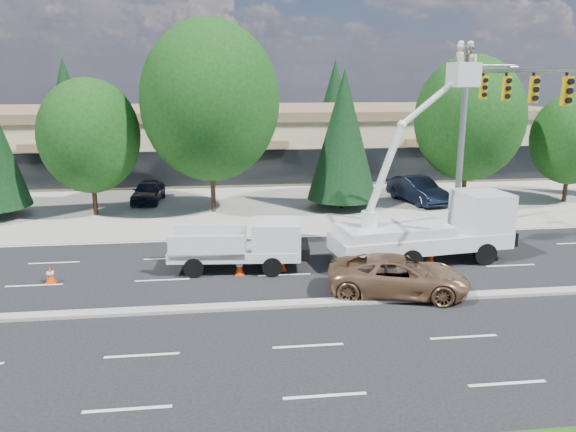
{
  "coord_description": "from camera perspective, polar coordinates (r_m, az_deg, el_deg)",
  "views": [
    {
      "loc": [
        -2.52,
        -18.77,
        8.05
      ],
      "look_at": [
        0.22,
        3.76,
        2.4
      ],
      "focal_mm": 35.0,
      "sensor_mm": 36.0,
      "label": 1
    }
  ],
  "objects": [
    {
      "name": "ground",
      "position": [
        20.58,
        0.66,
        -9.05
      ],
      "size": [
        140.0,
        140.0,
        0.0
      ],
      "primitive_type": "plane",
      "color": "black",
      "rests_on": "ground"
    },
    {
      "name": "concrete_apron",
      "position": [
        39.68,
        -3.16,
        2.26
      ],
      "size": [
        140.0,
        22.0,
        0.01
      ],
      "primitive_type": "cube",
      "color": "gray",
      "rests_on": "ground"
    },
    {
      "name": "road_median",
      "position": [
        20.56,
        0.66,
        -8.9
      ],
      "size": [
        120.0,
        0.55,
        0.12
      ],
      "primitive_type": "cube",
      "color": "gray",
      "rests_on": "ground"
    },
    {
      "name": "strip_mall",
      "position": [
        49.09,
        -4.0,
        7.85
      ],
      "size": [
        50.4,
        15.4,
        5.5
      ],
      "color": "tan",
      "rests_on": "ground"
    },
    {
      "name": "tree_front_c",
      "position": [
        34.75,
        -19.52,
        7.68
      ],
      "size": [
        5.8,
        5.8,
        8.05
      ],
      "color": "#332114",
      "rests_on": "ground"
    },
    {
      "name": "tree_front_d",
      "position": [
        33.8,
        -7.91,
        11.48
      ],
      "size": [
        8.19,
        8.19,
        11.36
      ],
      "color": "#332114",
      "rests_on": "ground"
    },
    {
      "name": "tree_front_e",
      "position": [
        34.77,
        5.64,
        8.2
      ],
      "size": [
        4.34,
        4.34,
        8.55
      ],
      "color": "#332114",
      "rests_on": "ground"
    },
    {
      "name": "tree_front_f",
      "position": [
        37.25,
        17.95,
        9.41
      ],
      "size": [
        6.79,
        6.79,
        9.41
      ],
      "color": "#332114",
      "rests_on": "ground"
    },
    {
      "name": "tree_front_g",
      "position": [
        40.78,
        26.84,
        6.98
      ],
      "size": [
        5.09,
        5.09,
        7.06
      ],
      "color": "#332114",
      "rests_on": "ground"
    },
    {
      "name": "tree_back_a",
      "position": [
        62.77,
        -21.6,
        10.61
      ],
      "size": [
        5.11,
        5.11,
        10.07
      ],
      "color": "#332114",
      "rests_on": "ground"
    },
    {
      "name": "tree_back_b",
      "position": [
        60.86,
        -8.49,
        11.05
      ],
      "size": [
        4.81,
        4.81,
        9.48
      ],
      "color": "#332114",
      "rests_on": "ground"
    },
    {
      "name": "tree_back_c",
      "position": [
        62.11,
        4.79,
        11.42
      ],
      "size": [
        5.04,
        5.04,
        9.93
      ],
      "color": "#332114",
      "rests_on": "ground"
    },
    {
      "name": "tree_back_d",
      "position": [
        65.6,
        15.29,
        10.85
      ],
      "size": [
        4.74,
        4.74,
        9.35
      ],
      "color": "#332114",
      "rests_on": "ground"
    },
    {
      "name": "signal_mast",
      "position": [
        28.77,
        19.2,
        9.25
      ],
      "size": [
        2.76,
        10.16,
        9.0
      ],
      "color": "gray",
      "rests_on": "ground"
    },
    {
      "name": "utility_pickup",
      "position": [
        24.05,
        -4.41,
        -3.43
      ],
      "size": [
        5.69,
        2.57,
        2.12
      ],
      "rotation": [
        0.0,
        0.0,
        -0.09
      ],
      "color": "silver",
      "rests_on": "ground"
    },
    {
      "name": "bucket_truck",
      "position": [
        25.61,
        14.65,
        -0.23
      ],
      "size": [
        8.2,
        3.46,
        9.49
      ],
      "rotation": [
        0.0,
        0.0,
        0.14
      ],
      "color": "silver",
      "rests_on": "ground"
    },
    {
      "name": "traffic_cone_a",
      "position": [
        24.49,
        -23.01,
        -5.53
      ],
      "size": [
        0.4,
        0.4,
        0.7
      ],
      "color": "#F13D07",
      "rests_on": "ground"
    },
    {
      "name": "traffic_cone_b",
      "position": [
        23.59,
        -4.95,
        -5.15
      ],
      "size": [
        0.4,
        0.4,
        0.7
      ],
      "color": "#F13D07",
      "rests_on": "ground"
    },
    {
      "name": "traffic_cone_c",
      "position": [
        23.98,
        -0.68,
        -4.77
      ],
      "size": [
        0.4,
        0.4,
        0.7
      ],
      "color": "#F13D07",
      "rests_on": "ground"
    },
    {
      "name": "traffic_cone_d",
      "position": [
        25.62,
        14.27,
        -3.98
      ],
      "size": [
        0.4,
        0.4,
        0.7
      ],
      "color": "#F13D07",
      "rests_on": "ground"
    },
    {
      "name": "minivan",
      "position": [
        21.72,
        11.14,
        -5.97
      ],
      "size": [
        5.73,
        3.65,
        1.47
      ],
      "primitive_type": "imported",
      "rotation": [
        0.0,
        0.0,
        1.33
      ],
      "color": "#8F6645",
      "rests_on": "ground"
    },
    {
      "name": "parked_car_west",
      "position": [
        38.06,
        -14.02,
        2.46
      ],
      "size": [
        2.11,
        4.38,
        1.44
      ],
      "primitive_type": "imported",
      "rotation": [
        0.0,
        0.0,
        -0.1
      ],
      "color": "black",
      "rests_on": "ground"
    },
    {
      "name": "parked_car_east",
      "position": [
        37.74,
        13.01,
        2.61
      ],
      "size": [
        2.91,
        5.36,
        1.68
      ],
      "primitive_type": "imported",
      "rotation": [
        0.0,
        0.0,
        0.24
      ],
      "color": "black",
      "rests_on": "ground"
    }
  ]
}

